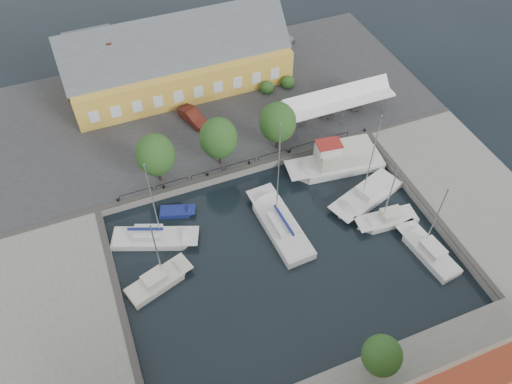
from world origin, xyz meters
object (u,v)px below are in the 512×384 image
at_px(east_boat_b, 387,220).
at_px(launch_nw, 177,212).
at_px(east_boat_c, 428,252).
at_px(trawler, 339,161).
at_px(west_boat_a, 153,239).
at_px(car_silver, 281,41).
at_px(west_boat_b, 158,282).
at_px(center_sailboat, 281,226).
at_px(warehouse, 173,62).
at_px(car_red, 193,117).
at_px(east_boat_a, 367,196).
at_px(tent_canopy, 337,99).

height_order(east_boat_b, launch_nw, east_boat_b).
xyz_separation_m(east_boat_c, launch_nw, (-21.95, 14.39, -0.17)).
xyz_separation_m(trawler, west_boat_a, (-22.41, -2.24, -0.75)).
xyz_separation_m(car_silver, trawler, (-3.38, -24.35, -0.74)).
relative_size(car_silver, west_boat_b, 0.48).
bearing_deg(center_sailboat, launch_nw, 147.53).
distance_m(east_boat_c, launch_nw, 26.25).
xyz_separation_m(warehouse, car_red, (-0.14, -8.29, -2.65)).
bearing_deg(east_boat_a, trawler, 98.94).
distance_m(warehouse, east_boat_b, 33.68).
bearing_deg(center_sailboat, east_boat_a, 2.31).
height_order(warehouse, tent_canopy, warehouse).
bearing_deg(center_sailboat, car_red, 101.35).
relative_size(car_silver, launch_nw, 1.09).
height_order(car_silver, center_sailboat, center_sailboat).
bearing_deg(tent_canopy, west_boat_a, -159.68).
relative_size(tent_canopy, center_sailboat, 0.99).
distance_m(center_sailboat, west_boat_a, 13.16).
height_order(center_sailboat, launch_nw, center_sailboat).
xyz_separation_m(warehouse, east_boat_c, (16.06, -35.17, -4.17)).
height_order(tent_canopy, west_boat_b, west_boat_b).
relative_size(warehouse, east_boat_a, 2.24).
height_order(car_silver, car_red, car_red).
distance_m(east_boat_a, east_boat_b, 3.79).
distance_m(tent_canopy, west_boat_b, 30.51).
bearing_deg(east_boat_c, west_boat_b, 165.66).
distance_m(trawler, west_boat_a, 22.53).
bearing_deg(west_boat_b, east_boat_a, 5.10).
xyz_separation_m(trawler, east_boat_a, (0.82, -5.24, -0.75)).
bearing_deg(west_boat_a, warehouse, 68.69).
xyz_separation_m(warehouse, center_sailboat, (3.58, -26.81, -4.07)).
bearing_deg(warehouse, tent_canopy, -39.86).
height_order(trawler, east_boat_c, east_boat_c).
relative_size(east_boat_b, west_boat_a, 0.80).
distance_m(car_red, center_sailboat, 18.94).
distance_m(car_silver, center_sailboat, 32.77).
distance_m(tent_canopy, car_silver, 17.17).
xyz_separation_m(warehouse, trawler, (13.28, -21.14, -3.41)).
relative_size(trawler, east_boat_c, 1.21).
bearing_deg(trawler, warehouse, 122.14).
distance_m(trawler, east_boat_c, 14.32).
distance_m(tent_canopy, east_boat_a, 13.22).
relative_size(east_boat_a, east_boat_b, 1.37).
bearing_deg(east_boat_b, warehouse, 115.49).
height_order(warehouse, car_silver, warehouse).
bearing_deg(car_red, east_boat_c, -77.77).
xyz_separation_m(west_boat_a, west_boat_b, (-0.81, -5.14, -0.01)).
height_order(car_red, east_boat_b, east_boat_b).
height_order(tent_canopy, west_boat_a, west_boat_a).
relative_size(car_red, east_boat_c, 0.49).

